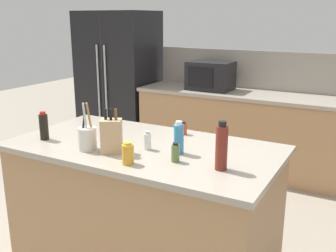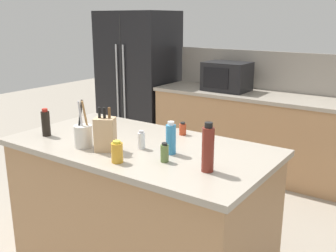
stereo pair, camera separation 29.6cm
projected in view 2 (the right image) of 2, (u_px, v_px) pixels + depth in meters
back_counter_run at (284, 138)px, 4.40m from camera, size 3.17×0.66×0.94m
wall_backsplash at (298, 73)px, 4.46m from camera, size 3.13×0.03×0.46m
kitchen_island at (140, 206)px, 2.83m from camera, size 1.84×0.98×0.94m
refrigerator at (139, 80)px, 5.49m from camera, size 1.00×0.75×1.87m
microwave at (227, 76)px, 4.64m from camera, size 0.52×0.39×0.34m
knife_block at (105, 134)px, 2.54m from camera, size 0.16×0.15×0.29m
utensil_crock at (83, 135)px, 2.62m from camera, size 0.12×0.12×0.32m
dish_soap_bottle at (171, 139)px, 2.49m from camera, size 0.06×0.06×0.21m
spice_jar_paprika at (183, 129)px, 2.91m from camera, size 0.05×0.05×0.10m
vinegar_bottle at (208, 149)px, 2.19m from camera, size 0.07×0.07×0.29m
honey_jar at (117, 152)px, 2.35m from camera, size 0.07×0.07×0.14m
salt_shaker at (141, 140)px, 2.60m from camera, size 0.05×0.05×0.12m
soy_sauce_bottle at (46, 123)px, 2.87m from camera, size 0.06×0.06×0.20m
spice_jar_oregano at (165, 153)px, 2.36m from camera, size 0.05×0.05×0.12m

